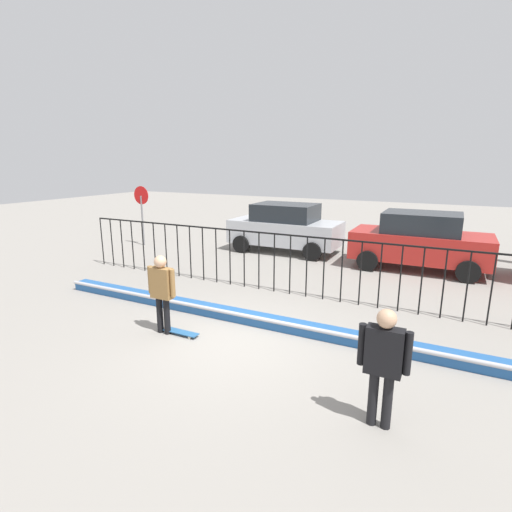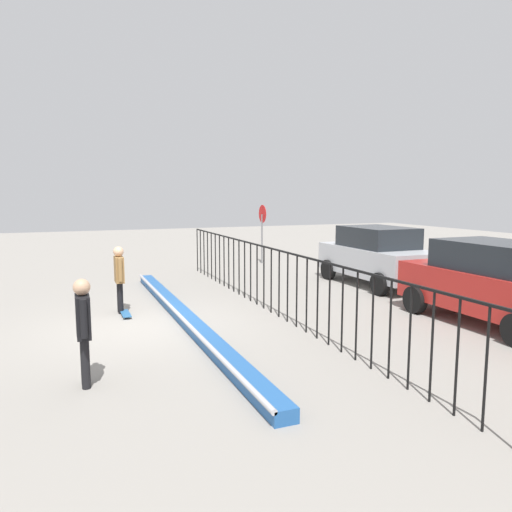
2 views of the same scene
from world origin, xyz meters
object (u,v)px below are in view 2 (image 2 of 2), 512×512
Objects in this scene: skateboard at (126,314)px; parked_car_red at (494,282)px; camera_operator at (83,322)px; parked_car_silver at (377,255)px; skateboarder at (119,273)px; stop_sign at (262,226)px.

skateboard is 8.67m from parked_car_red.
camera_operator is 10.65m from parked_car_silver.
skateboarder is 9.39m from stop_sign.
stop_sign is (-11.17, 7.67, 0.60)m from camera_operator.
skateboard is at bearing -84.32° from parked_car_silver.
stop_sign reaches higher than skateboarder.
parked_car_silver reaches higher than skateboard.
parked_car_silver is at bearing 173.05° from parked_car_red.
skateboarder reaches higher than skateboard.
parked_car_red is at bearing -51.14° from camera_operator.
parked_car_red is at bearing -7.19° from parked_car_silver.
skateboarder is 8.86m from parked_car_red.
skateboarder is 1.02m from skateboard.
parked_car_red is at bearing 58.82° from skateboard.
skateboard is at bearing -3.67° from skateboarder.
stop_sign is (-6.61, 6.64, 0.61)m from skateboarder.
skateboard is at bearing 22.22° from camera_operator.
skateboard is 8.27m from parked_car_silver.
parked_car_silver is 1.72× the size of stop_sign.
stop_sign is (-5.90, -1.58, 0.64)m from parked_car_silver.
parked_car_silver is at bearing 93.27° from skateboard.
skateboard is (0.38, 0.07, -0.94)m from skateboarder.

